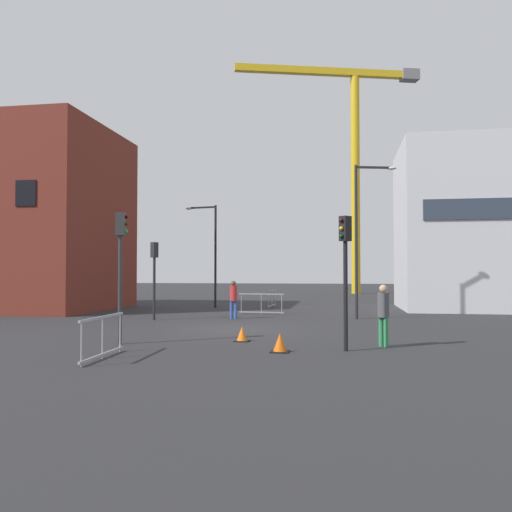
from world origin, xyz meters
TOP-DOWN VIEW (x-y plane):
  - ground at (0.00, 0.00)m, footprint 160.00×160.00m
  - brick_building at (-14.69, 8.40)m, footprint 10.88×9.06m
  - office_block at (12.70, 12.74)m, footprint 10.39×7.55m
  - construction_crane at (4.95, 34.55)m, footprint 18.74×6.25m
  - streetlamp_tall at (4.99, 5.17)m, footprint 1.97×0.62m
  - streetlamp_short at (-3.96, 11.81)m, footprint 2.09×0.50m
  - traffic_light_far at (4.17, -5.06)m, footprint 0.36×0.37m
  - traffic_light_median at (-4.43, 3.12)m, footprint 0.34×0.39m
  - traffic_light_island at (-2.60, -4.77)m, footprint 0.39×0.30m
  - pedestrian_walking at (5.28, -4.03)m, footprint 0.34×0.34m
  - pedestrian_waiting at (-0.97, 4.29)m, footprint 0.34×0.34m
  - safety_barrier_mid_span at (-0.26, 12.59)m, footprint 0.25×2.15m
  - safety_barrier_front at (-0.09, 7.18)m, footprint 2.41×0.30m
  - safety_barrier_right_run at (-1.93, -7.34)m, footprint 0.14×2.59m
  - traffic_cone_orange at (2.39, -5.55)m, footprint 0.51×0.51m
  - traffic_cone_on_verge at (0.94, -3.52)m, footprint 0.47×0.47m

SIDE VIEW (x-z plane):
  - ground at x=0.00m, z-range 0.00..0.00m
  - traffic_cone_on_verge at x=0.94m, z-range -0.02..0.45m
  - traffic_cone_orange at x=2.39m, z-range -0.02..0.50m
  - safety_barrier_mid_span at x=-0.26m, z-range 0.02..1.10m
  - safety_barrier_front at x=-0.09m, z-range 0.02..1.10m
  - safety_barrier_right_run at x=-1.93m, z-range 0.02..1.10m
  - pedestrian_waiting at x=-0.97m, z-range 0.15..1.93m
  - pedestrian_walking at x=5.28m, z-range 0.16..1.98m
  - traffic_light_median at x=-4.43m, z-range 0.64..4.20m
  - traffic_light_far at x=4.17m, z-range 0.66..4.42m
  - traffic_light_island at x=-2.60m, z-range 0.69..4.71m
  - streetlamp_short at x=-3.96m, z-range 0.67..7.01m
  - streetlamp_tall at x=4.99m, z-range 0.68..7.92m
  - office_block at x=12.70m, z-range 0.00..9.70m
  - brick_building at x=-14.69m, z-range 0.00..10.55m
  - construction_crane at x=4.95m, z-range 4.00..27.28m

